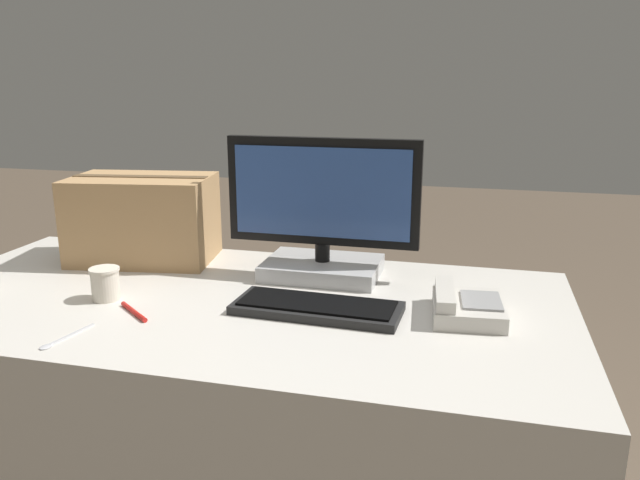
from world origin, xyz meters
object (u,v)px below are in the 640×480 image
(keyboard, at_px, (317,307))
(cardboard_box, at_px, (143,219))
(desk_phone, at_px, (465,306))
(monitor, at_px, (322,223))
(pen_marker, at_px, (134,312))
(spoon, at_px, (60,340))
(paper_cup_right, at_px, (105,284))

(keyboard, relative_size, cardboard_box, 0.91)
(keyboard, bearing_deg, desk_phone, 12.40)
(monitor, xyz_separation_m, pen_marker, (-0.39, -0.41, -0.16))
(pen_marker, bearing_deg, keyboard, -126.34)
(desk_phone, distance_m, spoon, 0.96)
(paper_cup_right, bearing_deg, pen_marker, -31.19)
(desk_phone, bearing_deg, cardboard_box, 161.26)
(monitor, height_order, desk_phone, monitor)
(keyboard, relative_size, desk_phone, 1.86)
(desk_phone, bearing_deg, spoon, -161.83)
(keyboard, bearing_deg, monitor, 103.78)
(spoon, distance_m, pen_marker, 0.20)
(keyboard, height_order, pen_marker, keyboard)
(spoon, bearing_deg, pen_marker, 169.22)
(desk_phone, bearing_deg, pen_marker, -171.81)
(paper_cup_right, height_order, pen_marker, paper_cup_right)
(keyboard, distance_m, pen_marker, 0.46)
(paper_cup_right, distance_m, pen_marker, 0.15)
(keyboard, relative_size, spoon, 2.74)
(pen_marker, bearing_deg, cardboard_box, -26.13)
(keyboard, distance_m, desk_phone, 0.37)
(cardboard_box, distance_m, pen_marker, 0.50)
(monitor, relative_size, cardboard_box, 1.20)
(keyboard, height_order, spoon, keyboard)
(paper_cup_right, bearing_deg, desk_phone, 6.82)
(monitor, relative_size, desk_phone, 2.44)
(keyboard, bearing_deg, spoon, -146.73)
(spoon, distance_m, cardboard_box, 0.66)
(monitor, distance_m, cardboard_box, 0.60)
(spoon, xyz_separation_m, cardboard_box, (-0.13, 0.63, 0.13))
(desk_phone, height_order, cardboard_box, cardboard_box)
(paper_cup_right, distance_m, cardboard_box, 0.38)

